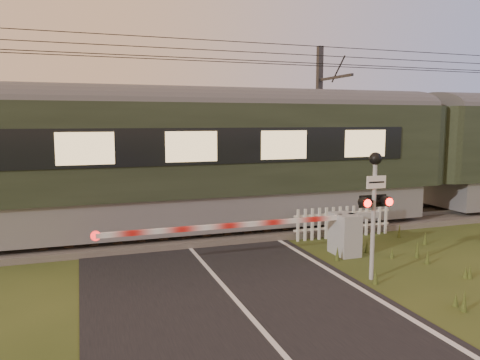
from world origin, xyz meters
name	(u,v)px	position (x,y,z in m)	size (l,w,h in m)	color
ground	(248,315)	(0.00, 0.00, 0.00)	(160.00, 160.00, 0.00)	#2A3B16
road	(254,320)	(0.02, -0.23, 0.01)	(6.00, 140.00, 0.03)	black
track_bed	(179,233)	(0.00, 6.50, 0.07)	(140.00, 3.40, 0.39)	#47423D
overhead_wires	(175,51)	(0.00, 6.50, 5.72)	(120.00, 0.62, 0.62)	black
train	(419,152)	(9.18, 6.50, 2.46)	(46.64, 3.22, 4.35)	slate
boom_gate	(332,233)	(3.46, 2.95, 0.64)	(7.60, 0.87, 1.15)	gray
crossing_signal	(374,193)	(3.37, 0.98, 2.01)	(0.75, 0.33, 2.93)	gray
picket_fence	(343,222)	(4.83, 4.60, 0.50)	(3.37, 0.08, 0.98)	silver
catenary_mast	(319,127)	(6.16, 8.72, 3.39)	(0.20, 2.45, 6.51)	#2D2D30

